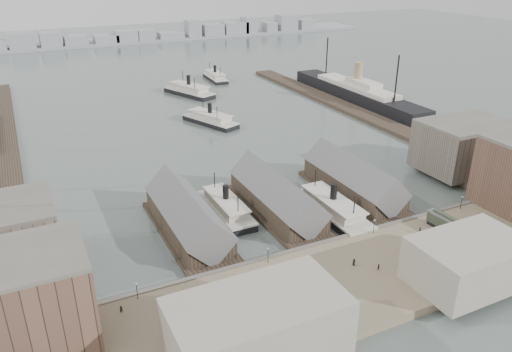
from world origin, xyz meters
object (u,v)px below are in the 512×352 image
tram (446,224)px  horse_cart_center (303,279)px  horse_cart_right (438,256)px  ferry_docked_west (226,207)px  ocean_steamer (357,92)px  horse_cart_left (185,317)px

tram → horse_cart_center: (-44.04, -2.97, -1.17)m
tram → horse_cart_right: (-11.45, -9.09, -1.20)m
horse_cart_center → ferry_docked_west: bearing=35.6°
horse_cart_center → horse_cart_right: (32.59, -6.13, -0.02)m
ocean_steamer → horse_cart_center: ocean_steamer is taller
tram → horse_cart_center: tram is taller
horse_cart_left → horse_cart_right: 59.46m
tram → horse_cart_center: 44.15m
tram → horse_cart_right: size_ratio=2.31×
horse_cart_right → horse_cart_left: bearing=60.7°
ferry_docked_west → horse_cart_right: (33.86, -45.42, 0.60)m
tram → horse_cart_center: bearing=179.4°
ferry_docked_west → horse_cart_left: 47.46m
tram → horse_cart_right: 14.67m
horse_cart_left → horse_cart_right: horse_cart_left is taller
ferry_docked_west → horse_cart_right: ferry_docked_west is taller
ferry_docked_west → horse_cart_left: ferry_docked_west is taller
horse_cart_left → horse_cart_center: bearing=-92.5°
ocean_steamer → horse_cart_right: 145.93m
ferry_docked_west → tram: bearing=-38.7°
horse_cart_right → ocean_steamer: bearing=-53.3°
ocean_steamer → tram: ocean_steamer is taller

